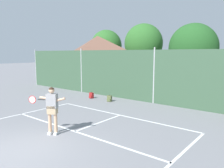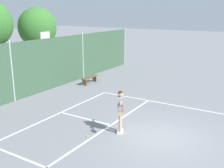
{
  "view_description": "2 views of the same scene",
  "coord_description": "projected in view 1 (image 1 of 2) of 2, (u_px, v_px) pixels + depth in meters",
  "views": [
    {
      "loc": [
        6.49,
        -3.22,
        3.13
      ],
      "look_at": [
        -1.1,
        6.21,
        1.43
      ],
      "focal_mm": 35.34,
      "sensor_mm": 36.0,
      "label": 1
    },
    {
      "loc": [
        -9.81,
        -3.59,
        5.08
      ],
      "look_at": [
        0.97,
        3.03,
        1.64
      ],
      "focal_mm": 43.89,
      "sensor_mm": 36.0,
      "label": 2
    }
  ],
  "objects": [
    {
      "name": "ground_plane",
      "position": [
        16.0,
        153.0,
        6.95
      ],
      "size": [
        120.0,
        120.0,
        0.0
      ],
      "primitive_type": "plane",
      "color": "gray"
    },
    {
      "name": "clubhouse_building",
      "position": [
        98.0,
        60.0,
        21.3
      ],
      "size": [
        5.88,
        4.35,
        4.76
      ],
      "color": "beige",
      "rests_on": "ground"
    },
    {
      "name": "tennis_ball",
      "position": [
        55.0,
        122.0,
        9.96
      ],
      "size": [
        0.07,
        0.07,
        0.07
      ],
      "primitive_type": "sphere",
      "color": "#CCE033",
      "rests_on": "ground"
    },
    {
      "name": "backpack_olive",
      "position": [
        109.0,
        99.0,
        14.29
      ],
      "size": [
        0.3,
        0.27,
        0.46
      ],
      "color": "#566038",
      "rests_on": "ground"
    },
    {
      "name": "treeline_backdrop",
      "position": [
        194.0,
        46.0,
        20.57
      ],
      "size": [
        25.97,
        4.09,
        6.28
      ],
      "color": "brown",
      "rests_on": "ground"
    },
    {
      "name": "backpack_red",
      "position": [
        91.0,
        96.0,
        15.34
      ],
      "size": [
        0.28,
        0.24,
        0.46
      ],
      "color": "maroon",
      "rests_on": "ground"
    },
    {
      "name": "court_markings",
      "position": [
        34.0,
        146.0,
        7.45
      ],
      "size": [
        8.3,
        11.1,
        0.01
      ],
      "color": "white",
      "rests_on": "ground"
    },
    {
      "name": "chainlink_fence",
      "position": [
        154.0,
        77.0,
        13.66
      ],
      "size": [
        26.09,
        0.09,
        3.49
      ],
      "color": "#38563D",
      "rests_on": "ground"
    },
    {
      "name": "tennis_player",
      "position": [
        52.0,
        106.0,
        8.42
      ],
      "size": [
        1.23,
        0.84,
        1.85
      ],
      "color": "silver",
      "rests_on": "ground"
    }
  ]
}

